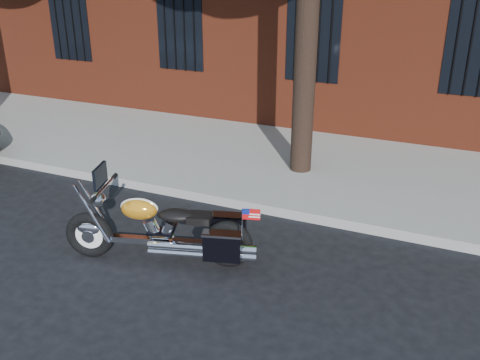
% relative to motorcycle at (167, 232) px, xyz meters
% --- Properties ---
extents(ground, '(120.00, 120.00, 0.00)m').
position_rel_motorcycle_xyz_m(ground, '(0.17, 0.44, -0.43)').
color(ground, black).
rests_on(ground, ground).
extents(curb, '(40.00, 0.16, 0.15)m').
position_rel_motorcycle_xyz_m(curb, '(0.17, 1.82, -0.35)').
color(curb, gray).
rests_on(curb, ground).
extents(sidewalk, '(40.00, 3.60, 0.15)m').
position_rel_motorcycle_xyz_m(sidewalk, '(0.17, 3.70, -0.35)').
color(sidewalk, gray).
rests_on(sidewalk, ground).
extents(motorcycle, '(2.50, 1.12, 1.26)m').
position_rel_motorcycle_xyz_m(motorcycle, '(0.00, 0.00, 0.00)').
color(motorcycle, black).
rests_on(motorcycle, ground).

